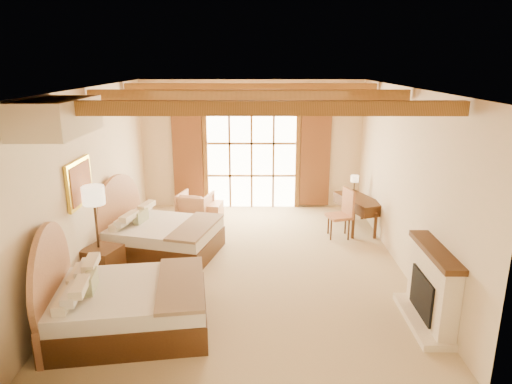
{
  "coord_description": "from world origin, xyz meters",
  "views": [
    {
      "loc": [
        0.15,
        -7.8,
        3.64
      ],
      "look_at": [
        0.12,
        0.2,
        1.33
      ],
      "focal_mm": 32.0,
      "sensor_mm": 36.0,
      "label": 1
    }
  ],
  "objects_px": {
    "bed_near": "(118,301)",
    "armchair": "(195,206)",
    "nightstand": "(103,266)",
    "desk": "(358,212)",
    "bed_far": "(156,234)"
  },
  "relations": [
    {
      "from": "bed_near",
      "to": "armchair",
      "type": "xyz_separation_m",
      "value": [
        0.47,
        4.56,
        -0.08
      ]
    },
    {
      "from": "nightstand",
      "to": "armchair",
      "type": "distance_m",
      "value": 3.4
    },
    {
      "from": "armchair",
      "to": "desk",
      "type": "distance_m",
      "value": 3.76
    },
    {
      "from": "nightstand",
      "to": "armchair",
      "type": "xyz_separation_m",
      "value": [
        1.13,
        3.21,
        0.02
      ]
    },
    {
      "from": "nightstand",
      "to": "bed_far",
      "type": "bearing_deg",
      "value": 83.58
    },
    {
      "from": "bed_near",
      "to": "nightstand",
      "type": "relative_size",
      "value": 3.59
    },
    {
      "from": "armchair",
      "to": "desk",
      "type": "bearing_deg",
      "value": -173.93
    },
    {
      "from": "armchair",
      "to": "nightstand",
      "type": "bearing_deg",
      "value": 85.04
    },
    {
      "from": "bed_near",
      "to": "desk",
      "type": "bearing_deg",
      "value": 35.49
    },
    {
      "from": "bed_near",
      "to": "desk",
      "type": "distance_m",
      "value": 5.8
    },
    {
      "from": "bed_near",
      "to": "armchair",
      "type": "bearing_deg",
      "value": 75.83
    },
    {
      "from": "desk",
      "to": "nightstand",
      "type": "bearing_deg",
      "value": -171.69
    },
    {
      "from": "desk",
      "to": "bed_far",
      "type": "bearing_deg",
      "value": 177.86
    },
    {
      "from": "armchair",
      "to": "bed_near",
      "type": "bearing_deg",
      "value": 98.5
    },
    {
      "from": "bed_far",
      "to": "desk",
      "type": "height_order",
      "value": "bed_far"
    }
  ]
}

